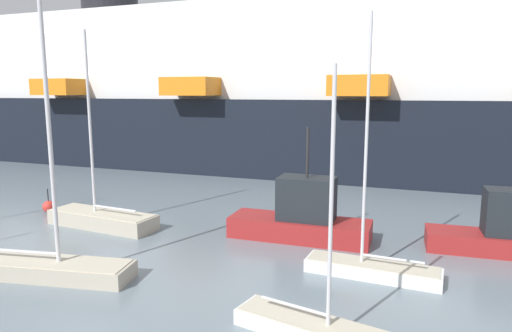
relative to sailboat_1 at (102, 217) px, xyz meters
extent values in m
cube|color=#BCB29E|center=(0.01, 0.00, -0.14)|extent=(6.82, 2.71, 0.84)
cube|color=beige|center=(0.01, 0.00, 0.29)|extent=(6.53, 2.52, 0.04)
cylinder|color=silver|center=(-0.52, 0.06, 5.34)|extent=(0.16, 0.16, 10.13)
cylinder|color=silver|center=(0.96, -0.12, 0.62)|extent=(2.98, 0.48, 0.13)
cube|color=#BCB29E|center=(2.30, -6.68, -0.22)|extent=(7.47, 2.77, 0.67)
cube|color=beige|center=(2.30, -6.68, 0.13)|extent=(7.17, 2.59, 0.04)
cylinder|color=silver|center=(2.87, -6.60, 5.57)|extent=(0.18, 0.18, 10.92)
cylinder|color=silver|center=(1.25, -6.84, 0.46)|extent=(3.27, 0.61, 0.14)
cube|color=white|center=(13.84, -7.84, -0.30)|extent=(5.45, 2.57, 0.52)
cube|color=beige|center=(13.84, -7.84, -0.02)|extent=(5.22, 2.41, 0.04)
cylinder|color=silver|center=(14.25, -7.94, 3.91)|extent=(0.13, 0.13, 7.89)
cylinder|color=silver|center=(13.09, -7.66, 0.31)|extent=(2.33, 0.66, 0.10)
cube|color=white|center=(15.16, -2.33, -0.29)|extent=(5.63, 1.90, 0.54)
cube|color=beige|center=(15.16, -2.33, 0.00)|extent=(5.40, 1.77, 0.04)
cylinder|color=silver|center=(14.72, -2.29, 5.06)|extent=(0.13, 0.13, 10.17)
cylinder|color=silver|center=(15.95, -2.40, 0.33)|extent=(2.48, 0.33, 0.11)
cube|color=maroon|center=(11.15, 1.51, -0.02)|extent=(7.34, 2.42, 1.08)
cube|color=#1E2328|center=(11.51, 1.50, 1.63)|extent=(2.90, 1.80, 2.23)
cylinder|color=#262626|center=(11.51, 1.50, 4.03)|extent=(0.15, 0.15, 2.56)
cube|color=maroon|center=(20.96, 2.44, -0.10)|extent=(7.16, 2.24, 0.93)
sphere|color=red|center=(-5.22, 1.51, -0.18)|extent=(0.76, 0.76, 0.76)
cylinder|color=black|center=(-5.22, 1.51, 0.59)|extent=(0.06, 0.06, 0.78)
cube|color=black|center=(5.46, 25.07, 2.92)|extent=(127.13, 21.59, 6.97)
cube|color=white|center=(5.46, 25.07, 7.54)|extent=(116.94, 19.15, 2.28)
cube|color=white|center=(5.46, 25.07, 9.82)|extent=(109.92, 18.00, 2.28)
cube|color=white|center=(5.46, 25.07, 12.10)|extent=(102.90, 16.85, 2.28)
cube|color=white|center=(5.46, 25.07, 14.38)|extent=(95.89, 15.70, 2.28)
cube|color=orange|center=(-16.98, 16.53, 7.54)|extent=(4.67, 3.68, 1.60)
cube|color=orange|center=(-2.21, 16.08, 7.54)|extent=(4.67, 3.68, 1.60)
cube|color=orange|center=(12.56, 15.63, 7.54)|extent=(4.67, 3.68, 1.60)
camera|label=1|loc=(16.24, -20.83, 7.06)|focal=31.67mm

